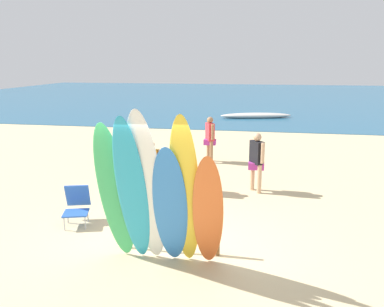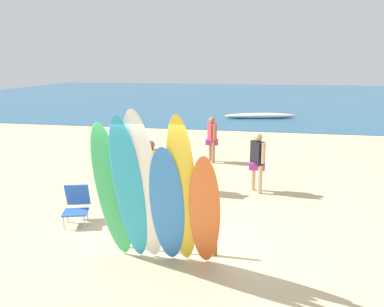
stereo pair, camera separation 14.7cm
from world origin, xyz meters
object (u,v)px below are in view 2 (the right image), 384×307
object	(u,v)px
beachgoer_strolling	(184,159)
beachgoer_photographing	(212,136)
surfboard_white_2	(144,191)
distant_boat	(260,116)
beachgoer_midbeach	(257,158)
beach_chair_red	(77,203)
surfboard_blue_3	(167,207)
surfboard_orange_5	(205,213)
surfboard_rack	(166,224)
beachgoer_by_water	(151,167)
surfboard_teal_1	(129,193)
surfboard_green_0	(112,193)
surfboard_yellow_4	(182,194)

from	to	relation	value
beachgoer_strolling	beachgoer_photographing	bearing A→B (deg)	146.11
surfboard_white_2	distant_boat	xyz separation A→B (m)	(1.34, 18.34, -1.22)
beachgoer_midbeach	beach_chair_red	distance (m)	4.65
surfboard_blue_3	beachgoer_midbeach	world-z (taller)	surfboard_blue_3
surfboard_blue_3	surfboard_orange_5	size ratio (longest dim) A/B	1.06
surfboard_rack	surfboard_blue_3	distance (m)	0.85
surfboard_orange_5	beachgoer_photographing	bearing A→B (deg)	92.88
surfboard_rack	beachgoer_strolling	size ratio (longest dim) A/B	1.22
surfboard_white_2	beach_chair_red	distance (m)	2.76
surfboard_white_2	surfboard_rack	bearing A→B (deg)	75.96
beachgoer_by_water	surfboard_blue_3	bearing A→B (deg)	-56.57
surfboard_blue_3	beachgoer_by_water	xyz separation A→B (m)	(-1.19, 2.99, -0.20)
surfboard_teal_1	beach_chair_red	distance (m)	2.59
surfboard_teal_1	beachgoer_photographing	distance (m)	7.37
surfboard_white_2	distant_boat	bearing A→B (deg)	85.68
beachgoer_photographing	surfboard_teal_1	bearing A→B (deg)	151.02
surfboard_green_0	surfboard_teal_1	bearing A→B (deg)	-15.78
surfboard_green_0	beach_chair_red	xyz separation A→B (m)	(-1.46, 1.50, -0.82)
surfboard_orange_5	beachgoer_by_water	size ratio (longest dim) A/B	1.39
surfboard_blue_3	surfboard_green_0	bearing A→B (deg)	175.03
surfboard_blue_3	surfboard_yellow_4	xyz separation A→B (m)	(0.25, -0.03, 0.25)
surfboard_rack	surfboard_orange_5	distance (m)	1.11
distant_boat	surfboard_yellow_4	bearing A→B (deg)	-92.29
beachgoer_photographing	surfboard_rack	bearing A→B (deg)	154.29
surfboard_green_0	surfboard_blue_3	distance (m)	0.96
surfboard_yellow_4	beachgoer_midbeach	xyz separation A→B (m)	(1.04, 4.34, -0.43)
surfboard_white_2	beachgoer_strolling	xyz separation A→B (m)	(-0.23, 4.05, -0.47)
surfboard_white_2	beachgoer_photographing	distance (m)	7.34
surfboard_green_0	beachgoer_midbeach	world-z (taller)	surfboard_green_0
surfboard_rack	surfboard_green_0	size ratio (longest dim) A/B	0.74
surfboard_green_0	beachgoer_midbeach	size ratio (longest dim) A/B	1.64
beach_chair_red	distant_boat	size ratio (longest dim) A/B	0.19
surfboard_green_0	beachgoer_photographing	world-z (taller)	surfboard_green_0
surfboard_green_0	beachgoer_strolling	world-z (taller)	surfboard_green_0
surfboard_white_2	beach_chair_red	bearing A→B (deg)	141.82
surfboard_teal_1	distant_boat	distance (m)	18.48
surfboard_green_0	beachgoer_photographing	bearing A→B (deg)	90.25
surfboard_rack	beachgoer_midbeach	size ratio (longest dim) A/B	1.21
surfboard_green_0	beachgoer_photographing	size ratio (longest dim) A/B	1.67
surfboard_white_2	surfboard_blue_3	size ratio (longest dim) A/B	1.27
surfboard_teal_1	surfboard_white_2	size ratio (longest dim) A/B	0.97
surfboard_teal_1	beachgoer_by_water	xyz separation A→B (m)	(-0.60, 3.10, -0.43)
surfboard_white_2	surfboard_yellow_4	world-z (taller)	surfboard_white_2
surfboard_orange_5	beachgoer_midbeach	distance (m)	4.34
surfboard_green_0	surfboard_blue_3	size ratio (longest dim) A/B	1.14
surfboard_yellow_4	surfboard_green_0	bearing A→B (deg)	175.89
beachgoer_photographing	surfboard_blue_3	bearing A→B (deg)	155.66
surfboard_yellow_4	surfboard_orange_5	bearing A→B (deg)	6.85
beachgoer_midbeach	beach_chair_red	world-z (taller)	beachgoer_midbeach
distant_boat	surfboard_teal_1	bearing A→B (deg)	-94.88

